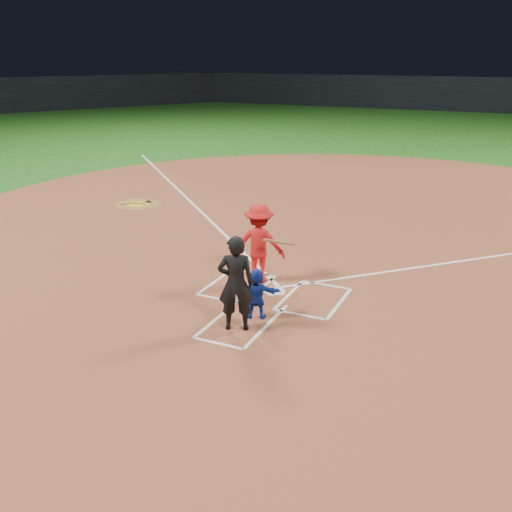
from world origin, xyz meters
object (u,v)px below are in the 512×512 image
at_px(catcher, 256,294).
at_px(batter_at_plate, 259,243).
at_px(home_plate, 275,292).
at_px(on_deck_circle, 138,204).
at_px(umpire, 236,283).

relative_size(catcher, batter_at_plate, 0.57).
xyz_separation_m(home_plate, on_deck_circle, (-7.87, 5.44, -0.00)).
bearing_deg(home_plate, on_deck_circle, -34.63).
bearing_deg(on_deck_circle, catcher, -40.41).
xyz_separation_m(on_deck_circle, batter_at_plate, (7.24, -4.95, 0.97)).
relative_size(on_deck_circle, batter_at_plate, 0.87).
bearing_deg(catcher, batter_at_plate, -85.36).
bearing_deg(batter_at_plate, umpire, -75.52).
xyz_separation_m(umpire, batter_at_plate, (-0.66, 2.56, -0.02)).
height_order(home_plate, batter_at_plate, batter_at_plate).
bearing_deg(batter_at_plate, catcher, -66.90).
xyz_separation_m(home_plate, batter_at_plate, (-0.63, 0.49, 0.97)).
distance_m(on_deck_circle, umpire, 10.95).
distance_m(umpire, batter_at_plate, 2.64).
distance_m(on_deck_circle, catcher, 10.60).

